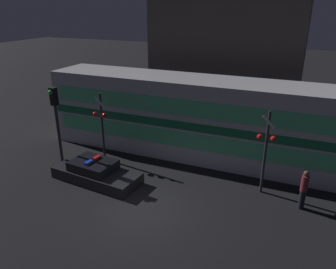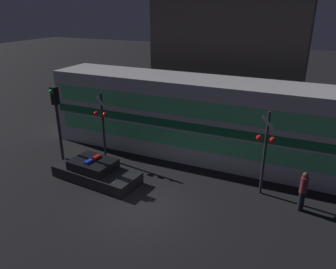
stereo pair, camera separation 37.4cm
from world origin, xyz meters
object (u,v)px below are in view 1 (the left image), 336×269
crossing_signal_near (266,147)px  traffic_light_corner (56,117)px  pedestrian (304,189)px  police_car (96,173)px  train (233,123)px

crossing_signal_near → traffic_light_corner: traffic_light_corner is taller
crossing_signal_near → pedestrian: bearing=-19.3°
police_car → traffic_light_corner: traffic_light_corner is taller
train → pedestrian: bearing=-41.7°
police_car → traffic_light_corner: (-2.39, 0.32, 2.54)m
crossing_signal_near → train: bearing=126.4°
train → traffic_light_corner: size_ratio=4.92×
train → crossing_signal_near: (2.11, -2.86, 0.07)m
pedestrian → police_car: bearing=-171.2°
pedestrian → crossing_signal_near: crossing_signal_near is taller
traffic_light_corner → police_car: bearing=-7.7°
crossing_signal_near → traffic_light_corner: bearing=-170.0°
pedestrian → crossing_signal_near: (-1.81, 0.64, 1.39)m
crossing_signal_near → traffic_light_corner: (-10.18, -1.79, 0.64)m
police_car → crossing_signal_near: bearing=20.4°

